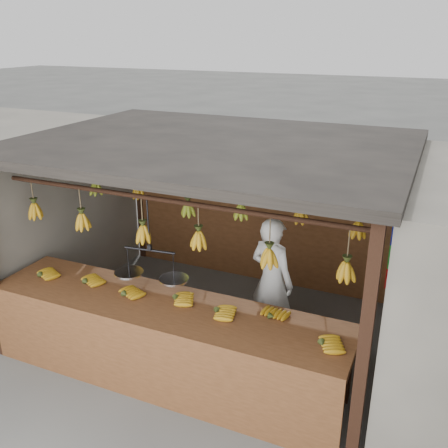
% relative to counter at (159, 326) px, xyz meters
% --- Properties ---
extents(ground, '(80.00, 80.00, 0.00)m').
position_rel_counter_xyz_m(ground, '(0.05, 1.24, -0.72)').
color(ground, '#5B5B57').
extents(stall, '(4.30, 3.30, 2.40)m').
position_rel_counter_xyz_m(stall, '(0.05, 1.56, 1.25)').
color(stall, black).
rests_on(stall, ground).
extents(counter, '(3.90, 0.89, 0.96)m').
position_rel_counter_xyz_m(counter, '(0.00, 0.00, 0.00)').
color(counter, brown).
rests_on(counter, ground).
extents(hanging_bananas, '(3.62, 2.24, 0.39)m').
position_rel_counter_xyz_m(hanging_bananas, '(0.04, 1.23, 0.90)').
color(hanging_bananas, '#B07B12').
rests_on(hanging_bananas, ground).
extents(balance_scale, '(0.81, 0.36, 0.88)m').
position_rel_counter_xyz_m(balance_scale, '(-0.21, 0.24, 0.46)').
color(balance_scale, black).
rests_on(balance_scale, ground).
extents(vendor, '(0.67, 0.55, 1.59)m').
position_rel_counter_xyz_m(vendor, '(0.78, 1.26, 0.08)').
color(vendor, white).
rests_on(vendor, ground).
extents(bag_bundles, '(0.08, 0.26, 1.26)m').
position_rel_counter_xyz_m(bag_bundles, '(1.99, 2.59, 0.27)').
color(bag_bundles, yellow).
rests_on(bag_bundles, ground).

